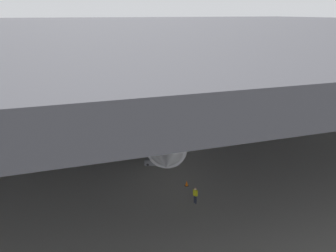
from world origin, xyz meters
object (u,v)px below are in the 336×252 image
object	(u,v)px
boarding_stairs	(162,158)
airplane_distant	(2,85)
airplane_main	(168,109)
crew_worker_near_nose	(195,195)
traffic_cone_orange	(187,183)
crew_worker_by_stairs	(151,152)

from	to	relation	value
boarding_stairs	airplane_distant	distance (m)	45.79
airplane_main	crew_worker_near_nose	distance (m)	20.90
crew_worker_near_nose	boarding_stairs	bearing A→B (deg)	89.97
crew_worker_near_nose	airplane_distant	world-z (taller)	airplane_distant
boarding_stairs	traffic_cone_orange	xyz separation A→B (m)	(0.61, -6.33, -0.46)
boarding_stairs	airplane_distant	bearing A→B (deg)	116.02
crew_worker_by_stairs	airplane_distant	bearing A→B (deg)	116.15
crew_worker_by_stairs	crew_worker_near_nose	bearing A→B (deg)	-86.28
airplane_main	crew_worker_by_stairs	size ratio (longest dim) A/B	25.49
airplane_main	airplane_distant	distance (m)	39.40
crew_worker_by_stairs	traffic_cone_orange	xyz separation A→B (m)	(1.37, -8.12, -0.58)
crew_worker_near_nose	traffic_cone_orange	world-z (taller)	crew_worker_near_nose
boarding_stairs	crew_worker_near_nose	bearing A→B (deg)	-90.03
crew_worker_near_nose	crew_worker_by_stairs	distance (m)	11.69
airplane_main	airplane_distant	bearing A→B (deg)	128.69
crew_worker_near_nose	airplane_distant	size ratio (longest dim) A/B	0.06
boarding_stairs	airplane_main	bearing A→B (deg)	66.14
airplane_distant	traffic_cone_orange	world-z (taller)	airplane_distant
crew_worker_near_nose	airplane_distant	distance (m)	54.81
crew_worker_near_nose	traffic_cone_orange	xyz separation A→B (m)	(0.61, 3.54, -0.63)
crew_worker_by_stairs	airplane_distant	xyz separation A→B (m)	(-19.29, 39.29, 2.33)
airplane_main	crew_worker_by_stairs	bearing A→B (deg)	-121.99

